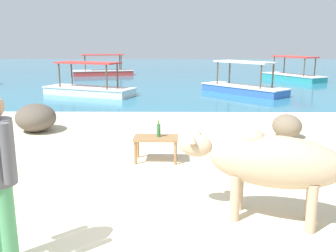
% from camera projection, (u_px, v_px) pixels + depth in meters
% --- Properties ---
extents(sand_beach, '(18.00, 14.00, 0.04)m').
position_uv_depth(sand_beach, '(115.00, 236.00, 3.97)').
color(sand_beach, beige).
rests_on(sand_beach, ground).
extents(water_surface, '(60.00, 36.00, 0.03)m').
position_uv_depth(water_surface, '(164.00, 72.00, 25.39)').
color(water_surface, teal).
rests_on(water_surface, ground).
extents(cow, '(1.92, 1.01, 1.07)m').
position_uv_depth(cow, '(271.00, 162.00, 4.13)').
color(cow, tan).
rests_on(cow, sand_beach).
extents(low_bench_table, '(0.77, 0.46, 0.43)m').
position_uv_depth(low_bench_table, '(156.00, 141.00, 6.30)').
color(low_bench_table, olive).
rests_on(low_bench_table, sand_beach).
extents(bottle, '(0.07, 0.07, 0.30)m').
position_uv_depth(bottle, '(159.00, 130.00, 6.28)').
color(bottle, '#2D6B38').
rests_on(bottle, low_bench_table).
extents(shore_rock_large, '(0.84, 0.87, 0.51)m').
position_uv_depth(shore_rock_large, '(287.00, 126.00, 7.89)').
color(shore_rock_large, '#756651').
rests_on(shore_rock_large, sand_beach).
extents(shore_rock_medium, '(1.31, 1.38, 0.64)m').
position_uv_depth(shore_rock_medium, '(36.00, 118.00, 8.43)').
color(shore_rock_medium, brown).
rests_on(shore_rock_medium, sand_beach).
extents(boat_teal, '(2.74, 3.78, 1.29)m').
position_uv_depth(boat_teal, '(293.00, 75.00, 19.67)').
color(boat_teal, teal).
rests_on(boat_teal, water_surface).
extents(boat_blue, '(3.29, 3.52, 1.29)m').
position_uv_depth(boat_blue, '(244.00, 87.00, 14.72)').
color(boat_blue, '#3866B7').
rests_on(boat_blue, water_surface).
extents(boat_red, '(3.84, 2.03, 1.29)m').
position_uv_depth(boat_red, '(103.00, 71.00, 22.55)').
color(boat_red, '#C63833').
rests_on(boat_red, water_surface).
extents(boat_white, '(3.84, 2.46, 1.29)m').
position_uv_depth(boat_white, '(89.00, 88.00, 14.26)').
color(boat_white, white).
rests_on(boat_white, water_surface).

